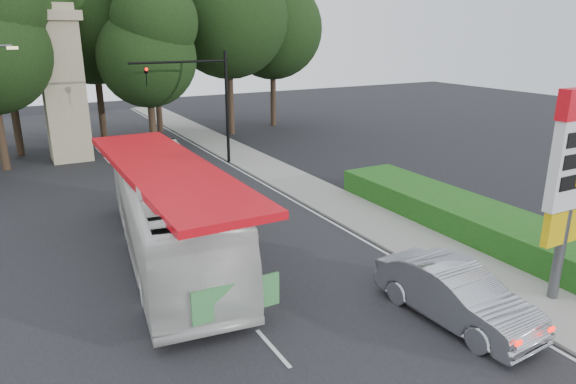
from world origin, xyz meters
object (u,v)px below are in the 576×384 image
traffic_signal_mast (207,93)px  sedan_silver (456,294)px  transit_bus (169,212)px  monument (63,83)px  gas_station_pylon (574,168)px

traffic_signal_mast → sedan_silver: bearing=-90.5°
traffic_signal_mast → sedan_silver: traffic_signal_mast is taller
transit_bus → monument: bearing=101.3°
sedan_silver → transit_bus: bearing=122.0°
gas_station_pylon → monument: (-11.20, 28.01, 0.66)m
gas_station_pylon → monument: size_ratio=0.68×
gas_station_pylon → monument: 30.17m
sedan_silver → gas_station_pylon: bearing=-14.3°
monument → sedan_silver: 28.63m
gas_station_pylon → transit_bus: 13.82m
gas_station_pylon → sedan_silver: bearing=169.3°
traffic_signal_mast → transit_bus: 14.46m
monument → transit_bus: 19.02m
gas_station_pylon → traffic_signal_mast: traffic_signal_mast is taller
gas_station_pylon → transit_bus: bearing=136.6°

